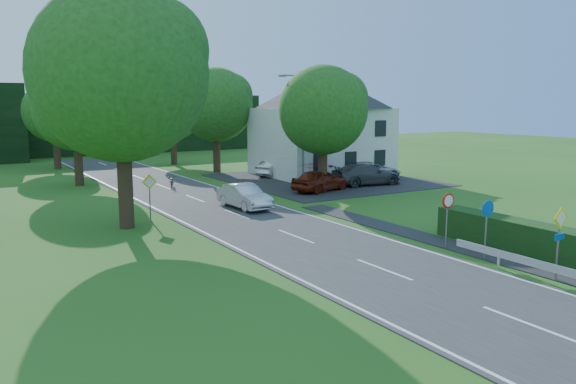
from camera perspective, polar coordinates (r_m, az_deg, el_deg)
road at (r=27.33m, az=-1.46°, el=-3.73°), size 7.00×80.00×0.04m
parking_pad at (r=44.50m, az=3.50°, el=1.24°), size 14.00×16.00×0.04m
line_edge_left at (r=25.89m, az=-7.71°, el=-4.48°), size 0.12×80.00×0.01m
line_edge_right at (r=29.05m, az=4.10°, el=-2.93°), size 0.12×80.00×0.01m
line_centre at (r=27.32m, az=-1.46°, el=-3.68°), size 0.12×80.00×0.01m
tree_main at (r=28.04m, az=-16.54°, el=8.18°), size 9.40×9.40×11.64m
tree_left_far at (r=43.90m, az=-20.70°, el=6.17°), size 7.00×7.00×8.58m
tree_right_far at (r=49.47m, az=-7.32°, el=7.24°), size 7.40×7.40×9.09m
tree_left_back at (r=55.80m, az=-22.57°, el=6.30°), size 6.60×6.60×8.07m
tree_right_back at (r=56.53m, az=-11.60°, el=6.57°), size 6.20×6.20×7.56m
tree_right_mid at (r=38.02m, az=3.58°, el=6.37°), size 7.00×7.00×8.58m
treeline_right at (r=72.33m, az=-14.49°, el=6.76°), size 30.00×5.00×7.00m
house_white at (r=47.72m, az=3.45°, el=7.06°), size 10.60×8.40×8.60m
streetlight at (r=39.43m, az=1.37°, el=6.73°), size 2.03×0.18×8.00m
sign_priority_right at (r=21.26m, az=25.88°, el=-3.47°), size 0.78×0.09×2.59m
sign_roundabout at (r=22.99m, az=19.57°, el=-2.50°), size 0.64×0.08×2.37m
sign_speed_limit at (r=24.24m, az=15.93°, el=-1.52°), size 0.64×0.11×2.37m
sign_priority_left at (r=29.73m, az=-13.89°, el=0.38°), size 0.78×0.09×2.44m
moving_car at (r=32.43m, az=-4.45°, el=-0.43°), size 1.68×4.28×1.39m
motorcycle at (r=41.03m, az=-11.72°, el=1.06°), size 1.16×1.80×0.89m
parked_car_red at (r=38.60m, az=3.26°, el=1.21°), size 4.79×2.93×1.52m
parked_car_silver_a at (r=46.72m, az=-1.24°, el=2.49°), size 4.31×3.12×1.35m
parked_car_grey at (r=41.94m, az=7.93°, el=1.79°), size 5.60×2.84×1.56m
parked_car_silver_b at (r=45.04m, az=8.29°, el=2.19°), size 5.43×3.32×1.41m
parasol at (r=39.56m, az=2.30°, el=1.67°), size 2.33×2.36×1.88m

